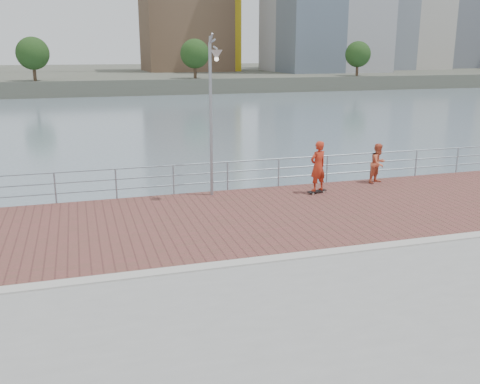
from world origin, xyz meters
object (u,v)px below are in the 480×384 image
object	(u,v)px
guardrail	(201,175)
bystander	(378,163)
street_lamp	(213,89)
skateboarder	(318,166)

from	to	relation	value
guardrail	bystander	world-z (taller)	bystander
bystander	guardrail	bearing A→B (deg)	150.29
guardrail	street_lamp	size ratio (longest dim) A/B	7.18
bystander	street_lamp	bearing A→B (deg)	157.66
skateboarder	bystander	world-z (taller)	skateboarder
guardrail	skateboarder	size ratio (longest dim) A/B	20.96
street_lamp	guardrail	bearing A→B (deg)	107.85
skateboarder	guardrail	bearing A→B (deg)	-35.65
street_lamp	bystander	distance (m)	7.44
street_lamp	skateboarder	xyz separation A→B (m)	(3.79, -0.49, -2.83)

